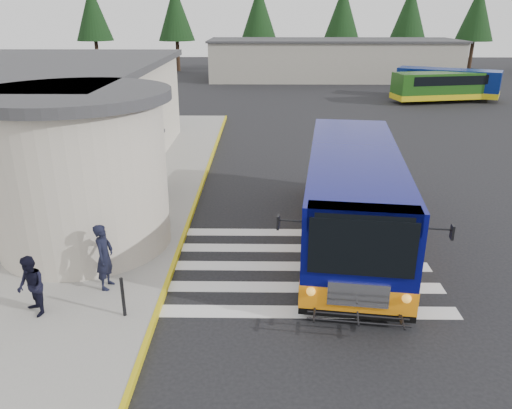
{
  "coord_description": "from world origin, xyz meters",
  "views": [
    {
      "loc": [
        -1.44,
        -13.89,
        7.07
      ],
      "look_at": [
        -1.63,
        -0.5,
        1.85
      ],
      "focal_mm": 35.0,
      "sensor_mm": 36.0,
      "label": 1
    }
  ],
  "objects_px": {
    "far_bus_b": "(442,86)",
    "pedestrian_b": "(31,286)",
    "bollard": "(123,297)",
    "pedestrian_a": "(104,257)",
    "far_bus_a": "(447,82)",
    "transit_bus": "(352,200)"
  },
  "relations": [
    {
      "from": "pedestrian_a",
      "to": "pedestrian_b",
      "type": "relative_size",
      "value": 1.18
    },
    {
      "from": "bollard",
      "to": "far_bus_a",
      "type": "relative_size",
      "value": 0.12
    },
    {
      "from": "bollard",
      "to": "pedestrian_a",
      "type": "bearing_deg",
      "value": 121.03
    },
    {
      "from": "pedestrian_a",
      "to": "bollard",
      "type": "bearing_deg",
      "value": -142.56
    },
    {
      "from": "pedestrian_b",
      "to": "far_bus_b",
      "type": "bearing_deg",
      "value": 104.43
    },
    {
      "from": "transit_bus",
      "to": "far_bus_a",
      "type": "xyz_separation_m",
      "value": [
        12.78,
        28.48,
        -0.05
      ]
    },
    {
      "from": "pedestrian_a",
      "to": "far_bus_b",
      "type": "relative_size",
      "value": 0.22
    },
    {
      "from": "transit_bus",
      "to": "pedestrian_a",
      "type": "height_order",
      "value": "transit_bus"
    },
    {
      "from": "pedestrian_b",
      "to": "bollard",
      "type": "height_order",
      "value": "pedestrian_b"
    },
    {
      "from": "pedestrian_a",
      "to": "far_bus_b",
      "type": "height_order",
      "value": "far_bus_b"
    },
    {
      "from": "pedestrian_b",
      "to": "far_bus_a",
      "type": "relative_size",
      "value": 0.18
    },
    {
      "from": "transit_bus",
      "to": "pedestrian_a",
      "type": "xyz_separation_m",
      "value": [
        -6.99,
        -3.27,
        -0.38
      ]
    },
    {
      "from": "pedestrian_a",
      "to": "far_bus_a",
      "type": "relative_size",
      "value": 0.22
    },
    {
      "from": "transit_bus",
      "to": "far_bus_b",
      "type": "height_order",
      "value": "transit_bus"
    },
    {
      "from": "pedestrian_a",
      "to": "pedestrian_b",
      "type": "bearing_deg",
      "value": 139.42
    },
    {
      "from": "pedestrian_b",
      "to": "far_bus_a",
      "type": "height_order",
      "value": "far_bus_a"
    },
    {
      "from": "bollard",
      "to": "far_bus_b",
      "type": "relative_size",
      "value": 0.12
    },
    {
      "from": "far_bus_b",
      "to": "pedestrian_b",
      "type": "bearing_deg",
      "value": 135.64
    },
    {
      "from": "pedestrian_b",
      "to": "far_bus_b",
      "type": "relative_size",
      "value": 0.18
    },
    {
      "from": "transit_bus",
      "to": "pedestrian_b",
      "type": "relative_size",
      "value": 7.11
    },
    {
      "from": "pedestrian_a",
      "to": "far_bus_a",
      "type": "height_order",
      "value": "far_bus_a"
    },
    {
      "from": "pedestrian_b",
      "to": "bollard",
      "type": "bearing_deg",
      "value": 46.41
    }
  ]
}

